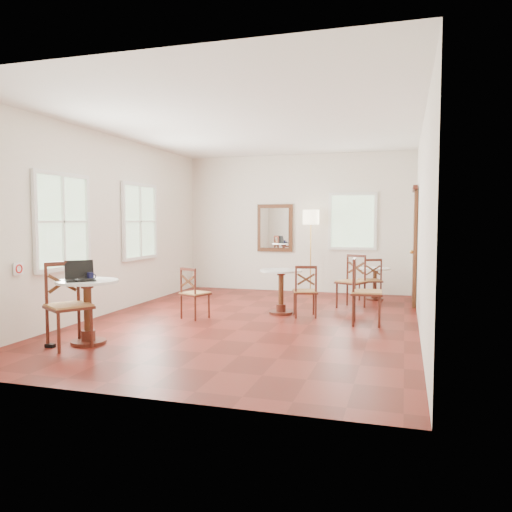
{
  "coord_description": "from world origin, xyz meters",
  "views": [
    {
      "loc": [
        2.28,
        -7.36,
        1.57
      ],
      "look_at": [
        0.0,
        0.3,
        1.0
      ],
      "focal_mm": 35.18,
      "sensor_mm": 36.0,
      "label": 1
    }
  ],
  "objects_px": {
    "chair_mid_a": "(305,291)",
    "water_glass": "(84,276)",
    "chair_mid_b": "(365,292)",
    "chair_back_a": "(370,280)",
    "cafe_table_mid": "(281,286)",
    "mouse": "(77,281)",
    "cafe_table_near": "(88,305)",
    "laptop": "(80,276)",
    "chair_near_b": "(68,305)",
    "power_adapter": "(50,346)",
    "navy_mug": "(91,276)",
    "chair_near_a": "(194,293)",
    "floor_lamp": "(311,223)",
    "cafe_table_back": "(375,280)",
    "chair_back_b": "(352,281)"
  },
  "relations": [
    {
      "from": "chair_mid_b",
      "to": "power_adapter",
      "type": "height_order",
      "value": "chair_mid_b"
    },
    {
      "from": "power_adapter",
      "to": "cafe_table_mid",
      "type": "bearing_deg",
      "value": 53.73
    },
    {
      "from": "mouse",
      "to": "cafe_table_back",
      "type": "bearing_deg",
      "value": 56.48
    },
    {
      "from": "chair_mid_a",
      "to": "floor_lamp",
      "type": "distance_m",
      "value": 2.79
    },
    {
      "from": "cafe_table_mid",
      "to": "cafe_table_near",
      "type": "bearing_deg",
      "value": -124.58
    },
    {
      "from": "chair_mid_a",
      "to": "water_glass",
      "type": "relative_size",
      "value": 9.35
    },
    {
      "from": "cafe_table_near",
      "to": "chair_mid_b",
      "type": "relative_size",
      "value": 0.81
    },
    {
      "from": "mouse",
      "to": "navy_mug",
      "type": "distance_m",
      "value": 0.25
    },
    {
      "from": "chair_back_a",
      "to": "cafe_table_mid",
      "type": "bearing_deg",
      "value": 28.53
    },
    {
      "from": "chair_near_a",
      "to": "navy_mug",
      "type": "height_order",
      "value": "navy_mug"
    },
    {
      "from": "cafe_table_near",
      "to": "chair_mid_a",
      "type": "height_order",
      "value": "chair_mid_a"
    },
    {
      "from": "laptop",
      "to": "navy_mug",
      "type": "xyz_separation_m",
      "value": [
        0.1,
        0.09,
        -0.01
      ]
    },
    {
      "from": "mouse",
      "to": "chair_mid_a",
      "type": "bearing_deg",
      "value": 50.58
    },
    {
      "from": "chair_back_a",
      "to": "power_adapter",
      "type": "height_order",
      "value": "chair_back_a"
    },
    {
      "from": "navy_mug",
      "to": "water_glass",
      "type": "distance_m",
      "value": 0.1
    },
    {
      "from": "chair_back_a",
      "to": "chair_back_b",
      "type": "bearing_deg",
      "value": 46.73
    },
    {
      "from": "cafe_table_near",
      "to": "chair_back_b",
      "type": "xyz_separation_m",
      "value": [
        2.94,
        3.64,
        -0.03
      ]
    },
    {
      "from": "floor_lamp",
      "to": "navy_mug",
      "type": "height_order",
      "value": "floor_lamp"
    },
    {
      "from": "laptop",
      "to": "water_glass",
      "type": "height_order",
      "value": "laptop"
    },
    {
      "from": "laptop",
      "to": "water_glass",
      "type": "bearing_deg",
      "value": 48.5
    },
    {
      "from": "chair_near_a",
      "to": "chair_back_b",
      "type": "relative_size",
      "value": 0.86
    },
    {
      "from": "mouse",
      "to": "cafe_table_near",
      "type": "bearing_deg",
      "value": 92.15
    },
    {
      "from": "navy_mug",
      "to": "water_glass",
      "type": "relative_size",
      "value": 1.35
    },
    {
      "from": "chair_near_b",
      "to": "floor_lamp",
      "type": "relative_size",
      "value": 0.59
    },
    {
      "from": "floor_lamp",
      "to": "laptop",
      "type": "xyz_separation_m",
      "value": [
        -1.99,
        -5.15,
        -0.64
      ]
    },
    {
      "from": "chair_mid_b",
      "to": "chair_back_a",
      "type": "relative_size",
      "value": 1.19
    },
    {
      "from": "cafe_table_back",
      "to": "mouse",
      "type": "xyz_separation_m",
      "value": [
        -3.28,
        -4.9,
        0.44
      ]
    },
    {
      "from": "cafe_table_mid",
      "to": "navy_mug",
      "type": "relative_size",
      "value": 6.08
    },
    {
      "from": "chair_near_b",
      "to": "laptop",
      "type": "distance_m",
      "value": 0.39
    },
    {
      "from": "cafe_table_back",
      "to": "chair_mid_a",
      "type": "distance_m",
      "value": 2.35
    },
    {
      "from": "chair_near_b",
      "to": "navy_mug",
      "type": "relative_size",
      "value": 8.62
    },
    {
      "from": "cafe_table_near",
      "to": "chair_near_b",
      "type": "xyz_separation_m",
      "value": [
        -0.14,
        -0.21,
        0.02
      ]
    },
    {
      "from": "chair_near_a",
      "to": "navy_mug",
      "type": "xyz_separation_m",
      "value": [
        -0.6,
        -1.87,
        0.45
      ]
    },
    {
      "from": "cafe_table_back",
      "to": "water_glass",
      "type": "bearing_deg",
      "value": -125.77
    },
    {
      "from": "laptop",
      "to": "cafe_table_mid",
      "type": "bearing_deg",
      "value": 13.59
    },
    {
      "from": "chair_near_b",
      "to": "power_adapter",
      "type": "height_order",
      "value": "chair_near_b"
    },
    {
      "from": "cafe_table_mid",
      "to": "power_adapter",
      "type": "height_order",
      "value": "cafe_table_mid"
    },
    {
      "from": "cafe_table_back",
      "to": "cafe_table_near",
      "type": "bearing_deg",
      "value": -125.1
    },
    {
      "from": "laptop",
      "to": "power_adapter",
      "type": "height_order",
      "value": "laptop"
    },
    {
      "from": "power_adapter",
      "to": "chair_near_b",
      "type": "bearing_deg",
      "value": 24.14
    },
    {
      "from": "cafe_table_near",
      "to": "navy_mug",
      "type": "relative_size",
      "value": 6.66
    },
    {
      "from": "cafe_table_mid",
      "to": "chair_near_b",
      "type": "bearing_deg",
      "value": -124.47
    },
    {
      "from": "cafe_table_mid",
      "to": "chair_near_a",
      "type": "xyz_separation_m",
      "value": [
        -1.23,
        -0.8,
        -0.05
      ]
    },
    {
      "from": "chair_back_a",
      "to": "mouse",
      "type": "xyz_separation_m",
      "value": [
        -3.22,
        -4.62,
        0.42
      ]
    },
    {
      "from": "mouse",
      "to": "chair_back_a",
      "type": "bearing_deg",
      "value": 55.45
    },
    {
      "from": "cafe_table_mid",
      "to": "chair_near_a",
      "type": "height_order",
      "value": "chair_near_a"
    },
    {
      "from": "chair_back_a",
      "to": "floor_lamp",
      "type": "bearing_deg",
      "value": -50.85
    },
    {
      "from": "chair_back_a",
      "to": "navy_mug",
      "type": "relative_size",
      "value": 6.88
    },
    {
      "from": "chair_mid_b",
      "to": "mouse",
      "type": "relative_size",
      "value": 9.49
    },
    {
      "from": "cafe_table_back",
      "to": "laptop",
      "type": "height_order",
      "value": "laptop"
    }
  ]
}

